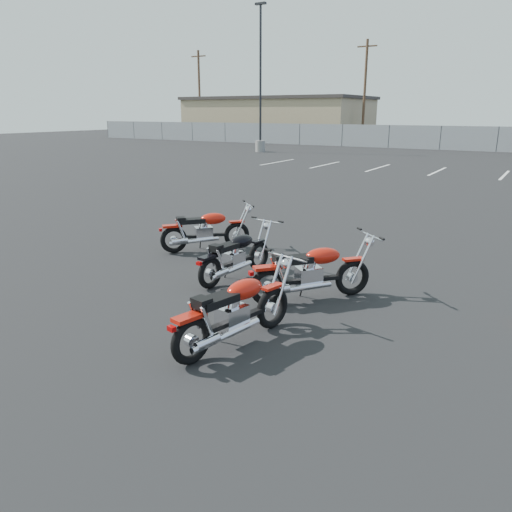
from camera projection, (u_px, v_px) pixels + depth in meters
The scene contains 11 objects.
ground at pixel (225, 304), 7.69m from camera, with size 120.00×120.00×0.00m, color black.
motorcycle_front_red at pixel (205, 230), 10.52m from camera, with size 1.60×1.74×0.98m.
motorcycle_second_black at pixel (236, 256), 8.73m from camera, with size 0.74×1.91×0.93m.
motorcycle_third_red at pixel (312, 272), 7.71m from camera, with size 1.67×1.82×1.02m.
motorcycle_rear_red at pixel (235, 311), 6.22m from camera, with size 0.90×2.05×1.01m.
light_pole_west at pixel (260, 115), 35.77m from camera, with size 0.80×0.70×9.94m.
chainlink_fence at pixel (498, 139), 36.22m from camera, with size 80.06×0.06×1.80m.
tan_building_west at pixel (278, 118), 52.53m from camera, with size 18.40×10.40×4.30m.
utility_pole_a at pixel (199, 93), 53.32m from camera, with size 1.80×0.24×9.00m.
utility_pole_b at pixel (365, 90), 45.22m from camera, with size 1.80×0.24×9.00m.
parking_line_stripes at pixel (407, 170), 25.38m from camera, with size 15.12×4.00×0.01m.
Camera 1 is at (4.11, -5.90, 2.86)m, focal length 35.00 mm.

